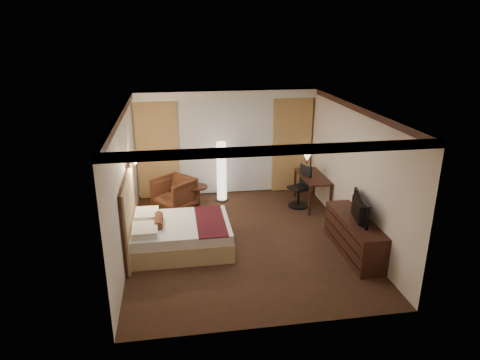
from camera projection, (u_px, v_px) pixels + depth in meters
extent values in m
cube|color=#312113|center=(243.00, 239.00, 8.76)|extent=(4.50, 5.50, 0.01)
cube|color=white|center=(243.00, 108.00, 7.85)|extent=(4.50, 5.50, 0.01)
cube|color=beige|center=(226.00, 142.00, 10.86)|extent=(4.50, 0.02, 2.70)
cube|color=beige|center=(124.00, 183.00, 7.97)|extent=(0.02, 5.50, 2.70)
cube|color=beige|center=(353.00, 171.00, 8.64)|extent=(0.02, 5.50, 2.70)
cube|color=white|center=(226.00, 94.00, 10.21)|extent=(4.50, 0.50, 0.20)
cube|color=silver|center=(226.00, 147.00, 10.82)|extent=(2.48, 0.04, 2.45)
cube|color=tan|center=(158.00, 150.00, 10.52)|extent=(1.00, 0.14, 2.45)
cube|color=tan|center=(292.00, 144.00, 11.02)|extent=(1.00, 0.14, 2.45)
imported|color=#4A2A16|center=(174.00, 192.00, 10.14)|extent=(1.11, 1.11, 0.84)
imported|color=black|center=(356.00, 205.00, 7.91)|extent=(0.73, 1.07, 0.13)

